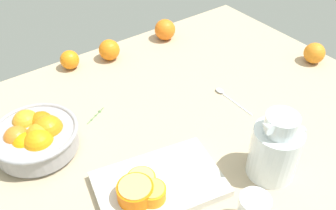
# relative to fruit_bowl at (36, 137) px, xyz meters

# --- Properties ---
(ground_plane) EXTENTS (1.38, 1.02, 0.03)m
(ground_plane) POSITION_rel_fruit_bowl_xyz_m (0.37, -0.13, -0.06)
(ground_plane) COLOR tan
(fruit_bowl) EXTENTS (0.23, 0.23, 0.10)m
(fruit_bowl) POSITION_rel_fruit_bowl_xyz_m (0.00, 0.00, 0.00)
(fruit_bowl) COLOR #99999E
(fruit_bowl) RESTS_ON ground_plane
(juice_pitcher) EXTENTS (0.17, 0.12, 0.20)m
(juice_pitcher) POSITION_rel_fruit_bowl_xyz_m (0.45, -0.42, 0.02)
(juice_pitcher) COLOR white
(juice_pitcher) RESTS_ON ground_plane
(cutting_board) EXTENTS (0.34, 0.26, 0.02)m
(cutting_board) POSITION_rel_fruit_bowl_xyz_m (0.19, -0.30, -0.04)
(cutting_board) COLOR beige
(cutting_board) RESTS_ON ground_plane
(orange_half_0) EXTENTS (0.06, 0.06, 0.04)m
(orange_half_0) POSITION_rel_fruit_bowl_xyz_m (0.15, -0.33, -0.01)
(orange_half_0) COLOR orange
(orange_half_0) RESTS_ON cutting_board
(orange_half_1) EXTENTS (0.07, 0.07, 0.04)m
(orange_half_1) POSITION_rel_fruit_bowl_xyz_m (0.15, -0.29, -0.01)
(orange_half_1) COLOR orange
(orange_half_1) RESTS_ON cutting_board
(orange_half_2) EXTENTS (0.09, 0.09, 0.04)m
(orange_half_2) POSITION_rel_fruit_bowl_xyz_m (0.12, -0.30, -0.00)
(orange_half_2) COLOR orange
(orange_half_2) RESTS_ON cutting_board
(loose_orange_0) EXTENTS (0.07, 0.07, 0.07)m
(loose_orange_0) POSITION_rel_fruit_bowl_xyz_m (0.24, 0.32, -0.01)
(loose_orange_0) COLOR orange
(loose_orange_0) RESTS_ON ground_plane
(loose_orange_1) EXTENTS (0.08, 0.08, 0.08)m
(loose_orange_1) POSITION_rel_fruit_bowl_xyz_m (0.38, 0.29, -0.01)
(loose_orange_1) COLOR orange
(loose_orange_1) RESTS_ON ground_plane
(loose_orange_2) EXTENTS (0.08, 0.08, 0.08)m
(loose_orange_2) POSITION_rel_fruit_bowl_xyz_m (0.63, 0.29, -0.01)
(loose_orange_2) COLOR orange
(loose_orange_2) RESTS_ON ground_plane
(loose_orange_3) EXTENTS (0.07, 0.07, 0.07)m
(loose_orange_3) POSITION_rel_fruit_bowl_xyz_m (0.97, -0.16, -0.01)
(loose_orange_3) COLOR orange
(loose_orange_3) RESTS_ON ground_plane
(spoon) EXTENTS (0.02, 0.16, 0.01)m
(spoon) POSITION_rel_fruit_bowl_xyz_m (0.57, -0.14, -0.04)
(spoon) COLOR silver
(spoon) RESTS_ON ground_plane
(herb_sprig_0) EXTENTS (0.08, 0.04, 0.01)m
(herb_sprig_0) POSITION_rel_fruit_bowl_xyz_m (0.19, 0.04, -0.05)
(herb_sprig_0) COLOR #4F7844
(herb_sprig_0) RESTS_ON ground_plane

